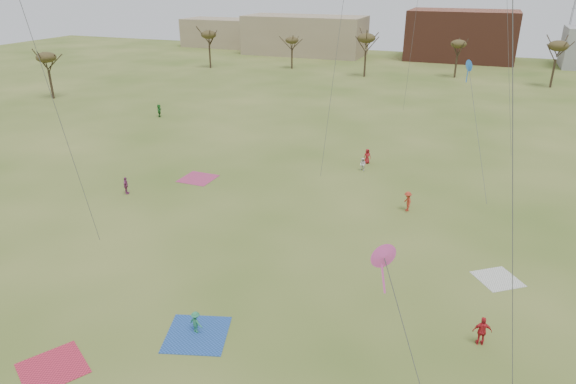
% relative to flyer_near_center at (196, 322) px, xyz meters
% --- Properties ---
extents(ground, '(260.00, 260.00, 0.00)m').
position_rel_flyer_near_center_xyz_m(ground, '(2.02, -1.96, -0.72)').
color(ground, '#3C571B').
rests_on(ground, ground).
extents(flyer_near_center, '(1.03, 0.73, 1.44)m').
position_rel_flyer_near_center_xyz_m(flyer_near_center, '(0.00, 0.00, 0.00)').
color(flyer_near_center, '#2A7F54').
rests_on(flyer_near_center, ground).
extents(spectator_fore_a, '(1.17, 0.72, 1.86)m').
position_rel_flyer_near_center_xyz_m(spectator_fore_a, '(15.97, 5.03, 0.21)').
color(spectator_fore_a, red).
rests_on(spectator_fore_a, ground).
extents(flyer_mid_b, '(1.18, 1.39, 1.87)m').
position_rel_flyer_near_center_xyz_m(flyer_mid_b, '(9.08, 21.88, 0.21)').
color(flyer_mid_b, '#B13621').
rests_on(flyer_mid_b, ground).
extents(spectator_mid_d, '(0.75, 1.10, 1.73)m').
position_rel_flyer_near_center_xyz_m(spectator_mid_d, '(-17.27, 15.88, 0.15)').
color(spectator_mid_d, '#9A4078').
rests_on(spectator_mid_d, ground).
extents(spectator_mid_e, '(0.89, 0.84, 1.45)m').
position_rel_flyer_near_center_xyz_m(spectator_mid_e, '(2.89, 30.56, 0.01)').
color(spectator_mid_e, white).
rests_on(spectator_mid_e, ground).
extents(flyer_far_a, '(1.33, 1.80, 1.88)m').
position_rel_flyer_near_center_xyz_m(flyer_far_a, '(-31.41, 42.21, 0.22)').
color(flyer_far_a, '#27772B').
rests_on(flyer_far_a, ground).
extents(flyer_far_b, '(1.00, 0.92, 1.72)m').
position_rel_flyer_near_center_xyz_m(flyer_far_b, '(2.80, 33.07, 0.14)').
color(flyer_far_b, maroon).
rests_on(flyer_far_b, ground).
extents(blanket_red, '(4.42, 4.42, 0.03)m').
position_rel_flyer_near_center_xyz_m(blanket_red, '(-5.78, -5.52, -0.72)').
color(blanket_red, '#BE263F').
rests_on(blanket_red, ground).
extents(blanket_blue, '(4.49, 4.49, 0.03)m').
position_rel_flyer_near_center_xyz_m(blanket_blue, '(0.13, -0.20, -0.72)').
color(blanket_blue, '#254FA1').
rests_on(blanket_blue, ground).
extents(blanket_cream, '(3.85, 3.85, 0.03)m').
position_rel_flyer_near_center_xyz_m(blanket_cream, '(16.91, 12.74, -0.72)').
color(blanket_cream, silver).
rests_on(blanket_cream, ground).
extents(blanket_plum, '(3.48, 3.48, 0.03)m').
position_rel_flyer_near_center_xyz_m(blanket_plum, '(-12.80, 21.92, -0.72)').
color(blanket_plum, '#B53766').
rests_on(blanket_plum, ground).
extents(tree_line, '(117.44, 49.32, 8.91)m').
position_rel_flyer_near_center_xyz_m(tree_line, '(-0.82, 77.16, 6.37)').
color(tree_line, '#3A2B1E').
rests_on(tree_line, ground).
extents(building_tan, '(32.00, 14.00, 10.00)m').
position_rel_flyer_near_center_xyz_m(building_tan, '(-32.98, 113.04, 4.28)').
color(building_tan, '#937F60').
rests_on(building_tan, ground).
extents(building_brick, '(26.00, 16.00, 12.00)m').
position_rel_flyer_near_center_xyz_m(building_brick, '(7.02, 118.04, 5.28)').
color(building_brick, brown).
rests_on(building_brick, ground).
extents(building_tan_west, '(20.00, 12.00, 8.00)m').
position_rel_flyer_near_center_xyz_m(building_tan_west, '(-62.98, 120.04, 3.28)').
color(building_tan_west, '#937F60').
rests_on(building_tan_west, ground).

